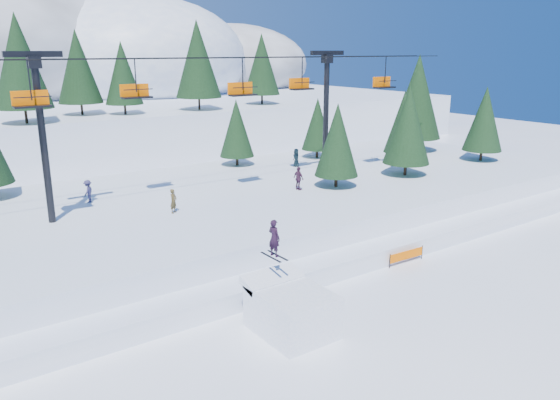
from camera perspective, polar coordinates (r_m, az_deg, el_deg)
ground at (r=26.46m, az=7.99°, el=-13.76°), size 160.00×160.00×0.00m
mid_shelf at (r=39.89m, az=-9.87°, el=-1.70°), size 70.00×22.00×2.50m
berm at (r=31.87m, az=-1.90°, el=-7.26°), size 70.00×6.00×1.10m
jump_kicker at (r=26.02m, az=1.10°, el=-11.24°), size 3.05×4.31×5.12m
chairlift at (r=39.11m, az=-8.17°, el=10.12°), size 46.00×3.21×10.28m
conifer_stand at (r=41.53m, az=-6.44°, el=7.05°), size 62.82×17.16×9.95m
distant_skiers at (r=39.38m, az=-11.12°, el=1.15°), size 32.06×8.43×1.81m
banner_near at (r=34.88m, az=13.07°, el=-5.64°), size 2.86×0.16×0.90m
banner_far at (r=36.05m, az=11.98°, el=-4.87°), size 2.86×0.16×0.90m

